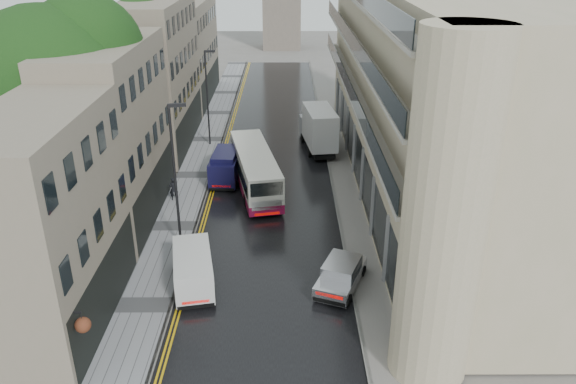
{
  "coord_description": "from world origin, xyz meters",
  "views": [
    {
      "loc": [
        1.11,
        -11.95,
        16.62
      ],
      "look_at": [
        1.24,
        18.0,
        2.98
      ],
      "focal_mm": 35.0,
      "sensor_mm": 36.0,
      "label": 1
    }
  ],
  "objects_px": {
    "white_lorry": "(310,135)",
    "navy_van": "(210,173)",
    "silver_hatchback": "(317,285)",
    "tree_far": "(121,79)",
    "pedestrian": "(173,189)",
    "lamp_post_far": "(207,99)",
    "lamp_post_near": "(175,180)",
    "white_van": "(176,289)",
    "tree_near": "(55,117)",
    "cream_bus": "(246,187)"
  },
  "relations": [
    {
      "from": "silver_hatchback",
      "to": "navy_van",
      "type": "xyz_separation_m",
      "value": [
        -6.97,
        13.52,
        0.47
      ]
    },
    {
      "from": "tree_near",
      "to": "tree_far",
      "type": "bearing_deg",
      "value": 88.68
    },
    {
      "from": "white_lorry",
      "to": "lamp_post_far",
      "type": "bearing_deg",
      "value": 153.5
    },
    {
      "from": "tree_near",
      "to": "white_lorry",
      "type": "xyz_separation_m",
      "value": [
        15.58,
        11.51,
        -5.04
      ]
    },
    {
      "from": "tree_far",
      "to": "white_lorry",
      "type": "bearing_deg",
      "value": -5.55
    },
    {
      "from": "lamp_post_near",
      "to": "navy_van",
      "type": "bearing_deg",
      "value": 73.97
    },
    {
      "from": "white_van",
      "to": "tree_near",
      "type": "bearing_deg",
      "value": 121.46
    },
    {
      "from": "lamp_post_near",
      "to": "lamp_post_far",
      "type": "bearing_deg",
      "value": 80.39
    },
    {
      "from": "tree_near",
      "to": "lamp_post_near",
      "type": "xyz_separation_m",
      "value": [
        7.48,
        -3.41,
        -2.56
      ]
    },
    {
      "from": "white_van",
      "to": "pedestrian",
      "type": "height_order",
      "value": "white_van"
    },
    {
      "from": "tree_near",
      "to": "tree_far",
      "type": "xyz_separation_m",
      "value": [
        0.3,
        13.0,
        -0.72
      ]
    },
    {
      "from": "tree_near",
      "to": "navy_van",
      "type": "relative_size",
      "value": 2.9
    },
    {
      "from": "white_lorry",
      "to": "lamp_post_near",
      "type": "distance_m",
      "value": 17.16
    },
    {
      "from": "pedestrian",
      "to": "cream_bus",
      "type": "bearing_deg",
      "value": 155.37
    },
    {
      "from": "white_lorry",
      "to": "tree_near",
      "type": "bearing_deg",
      "value": -150.98
    },
    {
      "from": "tree_far",
      "to": "white_lorry",
      "type": "height_order",
      "value": "tree_far"
    },
    {
      "from": "tree_near",
      "to": "navy_van",
      "type": "height_order",
      "value": "tree_near"
    },
    {
      "from": "silver_hatchback",
      "to": "cream_bus",
      "type": "bearing_deg",
      "value": 133.76
    },
    {
      "from": "cream_bus",
      "to": "lamp_post_near",
      "type": "relative_size",
      "value": 1.2
    },
    {
      "from": "tree_near",
      "to": "silver_hatchback",
      "type": "xyz_separation_m",
      "value": [
        15.17,
        -8.38,
        -6.17
      ]
    },
    {
      "from": "tree_far",
      "to": "white_van",
      "type": "height_order",
      "value": "tree_far"
    },
    {
      "from": "tree_near",
      "to": "tree_far",
      "type": "distance_m",
      "value": 13.02
    },
    {
      "from": "white_lorry",
      "to": "pedestrian",
      "type": "relative_size",
      "value": 4.38
    },
    {
      "from": "silver_hatchback",
      "to": "tree_far",
      "type": "bearing_deg",
      "value": 146.73
    },
    {
      "from": "tree_far",
      "to": "lamp_post_far",
      "type": "height_order",
      "value": "tree_far"
    },
    {
      "from": "tree_near",
      "to": "silver_hatchback",
      "type": "distance_m",
      "value": 18.4
    },
    {
      "from": "cream_bus",
      "to": "pedestrian",
      "type": "bearing_deg",
      "value": 159.45
    },
    {
      "from": "pedestrian",
      "to": "lamp_post_far",
      "type": "bearing_deg",
      "value": -110.72
    },
    {
      "from": "cream_bus",
      "to": "navy_van",
      "type": "relative_size",
      "value": 2.13
    },
    {
      "from": "white_van",
      "to": "navy_van",
      "type": "height_order",
      "value": "navy_van"
    },
    {
      "from": "silver_hatchback",
      "to": "navy_van",
      "type": "distance_m",
      "value": 15.22
    },
    {
      "from": "tree_near",
      "to": "silver_hatchback",
      "type": "bearing_deg",
      "value": -28.9
    },
    {
      "from": "tree_near",
      "to": "silver_hatchback",
      "type": "height_order",
      "value": "tree_near"
    },
    {
      "from": "pedestrian",
      "to": "lamp_post_far",
      "type": "height_order",
      "value": "lamp_post_far"
    },
    {
      "from": "tree_near",
      "to": "lamp_post_far",
      "type": "xyz_separation_m",
      "value": [
        6.98,
        14.49,
        -2.8
      ]
    },
    {
      "from": "white_van",
      "to": "pedestrian",
      "type": "bearing_deg",
      "value": 90.05
    },
    {
      "from": "lamp_post_far",
      "to": "pedestrian",
      "type": "bearing_deg",
      "value": -101.61
    },
    {
      "from": "cream_bus",
      "to": "silver_hatchback",
      "type": "distance_m",
      "value": 11.45
    },
    {
      "from": "cream_bus",
      "to": "lamp_post_far",
      "type": "xyz_separation_m",
      "value": [
        -3.94,
        12.25,
        2.73
      ]
    },
    {
      "from": "tree_far",
      "to": "silver_hatchback",
      "type": "bearing_deg",
      "value": -55.17
    },
    {
      "from": "silver_hatchback",
      "to": "pedestrian",
      "type": "relative_size",
      "value": 2.46
    },
    {
      "from": "white_lorry",
      "to": "pedestrian",
      "type": "height_order",
      "value": "white_lorry"
    },
    {
      "from": "pedestrian",
      "to": "white_lorry",
      "type": "bearing_deg",
      "value": -154.18
    },
    {
      "from": "tree_near",
      "to": "lamp_post_near",
      "type": "height_order",
      "value": "tree_near"
    },
    {
      "from": "white_van",
      "to": "pedestrian",
      "type": "relative_size",
      "value": 2.69
    },
    {
      "from": "white_van",
      "to": "silver_hatchback",
      "type": "bearing_deg",
      "value": -5.35
    },
    {
      "from": "white_lorry",
      "to": "navy_van",
      "type": "height_order",
      "value": "white_lorry"
    },
    {
      "from": "lamp_post_near",
      "to": "lamp_post_far",
      "type": "distance_m",
      "value": 17.9
    },
    {
      "from": "lamp_post_far",
      "to": "tree_far",
      "type": "bearing_deg",
      "value": -173.77
    },
    {
      "from": "tree_near",
      "to": "pedestrian",
      "type": "height_order",
      "value": "tree_near"
    }
  ]
}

